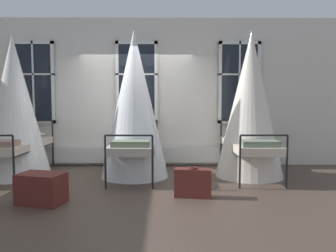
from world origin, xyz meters
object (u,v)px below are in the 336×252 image
object	(u,v)px
cot_third	(250,107)
suitcase_dark	(193,183)
travel_trunk	(41,188)
cot_first	(14,108)
cot_second	(134,106)

from	to	relation	value
cot_third	suitcase_dark	size ratio (longest dim) A/B	4.81
suitcase_dark	cot_third	bearing A→B (deg)	57.58
suitcase_dark	travel_trunk	xyz separation A→B (m)	(-2.20, -0.29, -0.00)
cot_first	suitcase_dark	xyz separation A→B (m)	(3.33, -1.44, -1.10)
suitcase_dark	cot_second	bearing A→B (deg)	133.94
cot_second	cot_third	xyz separation A→B (m)	(2.24, -0.01, -0.01)
cot_second	cot_first	bearing A→B (deg)	90.37
cot_first	cot_second	size ratio (longest dim) A/B	0.97
cot_first	cot_third	distance (m)	4.55
suitcase_dark	travel_trunk	distance (m)	2.22
cot_first	travel_trunk	world-z (taller)	cot_first
cot_third	cot_first	bearing A→B (deg)	89.66
cot_third	travel_trunk	bearing A→B (deg)	116.45
cot_second	suitcase_dark	world-z (taller)	cot_second
cot_first	travel_trunk	bearing A→B (deg)	-146.06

